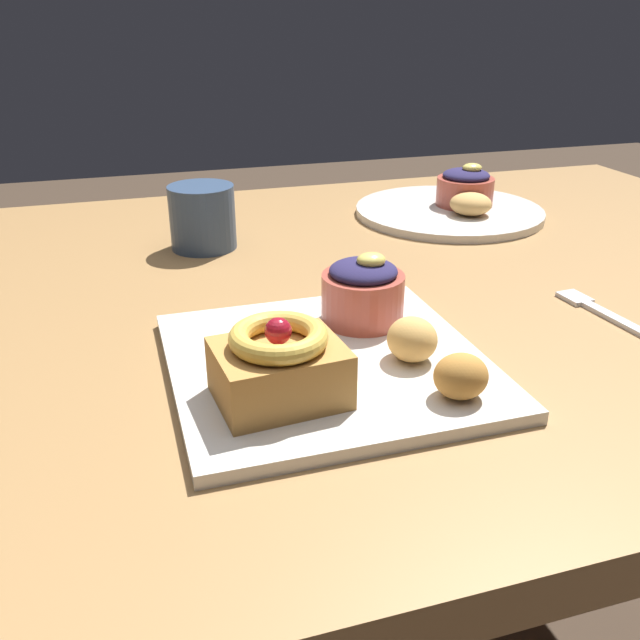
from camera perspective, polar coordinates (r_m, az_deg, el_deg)
dining_table at (r=0.84m, az=-2.00°, el=-2.75°), size 1.55×0.94×0.73m
front_plate at (r=0.62m, az=0.55°, el=-3.60°), size 0.27×0.27×0.01m
cake_slice at (r=0.54m, az=-3.40°, el=-3.72°), size 0.11×0.09×0.07m
berry_ramekin at (r=0.68m, az=3.57°, el=2.37°), size 0.08×0.08×0.07m
fritter_front at (r=0.61m, az=7.63°, el=-1.59°), size 0.04×0.05×0.04m
fritter_middle at (r=0.56m, az=11.57°, el=-4.58°), size 0.04×0.04×0.04m
back_plate at (r=1.10m, az=10.61°, el=8.81°), size 0.29×0.29×0.01m
back_ramekin at (r=1.12m, az=11.93°, el=10.70°), size 0.09×0.09×0.07m
back_pastry at (r=1.07m, az=12.36°, el=9.36°), size 0.06×0.06×0.03m
fork at (r=0.79m, az=21.92°, el=0.82°), size 0.03×0.13×0.00m
coffee_mug at (r=0.94m, az=-9.70°, el=8.38°), size 0.09×0.09×0.08m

